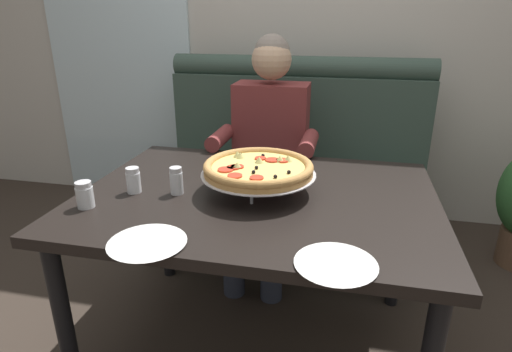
{
  "coord_description": "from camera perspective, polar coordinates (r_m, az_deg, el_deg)",
  "views": [
    {
      "loc": [
        0.32,
        -1.44,
        1.36
      ],
      "look_at": [
        -0.02,
        0.05,
        0.77
      ],
      "focal_mm": 29.5,
      "sensor_mm": 36.0,
      "label": 1
    }
  ],
  "objects": [
    {
      "name": "shaker_parmesan",
      "position": [
        1.61,
        -10.73,
        -0.88
      ],
      "size": [
        0.05,
        0.05,
        0.11
      ],
      "color": "white",
      "rests_on": "dining_table"
    },
    {
      "name": "pizza",
      "position": [
        1.58,
        0.42,
        1.01
      ],
      "size": [
        0.44,
        0.44,
        0.13
      ],
      "color": "silver",
      "rests_on": "dining_table"
    },
    {
      "name": "ground_plane",
      "position": [
        2.0,
        0.15,
        -21.79
      ],
      "size": [
        16.0,
        16.0,
        0.0
      ],
      "primitive_type": "plane",
      "color": "#382D26"
    },
    {
      "name": "diner_main",
      "position": [
        2.27,
        1.58,
        4.3
      ],
      "size": [
        0.54,
        0.64,
        1.27
      ],
      "color": "#2D3342",
      "rests_on": "ground_plane"
    },
    {
      "name": "shaker_oregano",
      "position": [
        1.59,
        -22.18,
        -2.59
      ],
      "size": [
        0.06,
        0.06,
        0.1
      ],
      "color": "white",
      "rests_on": "dining_table"
    },
    {
      "name": "dining_table",
      "position": [
        1.63,
        0.17,
        -4.84
      ],
      "size": [
        1.34,
        0.99,
        0.72
      ],
      "color": "black",
      "rests_on": "ground_plane"
    },
    {
      "name": "booth_bench",
      "position": [
        2.61,
        4.72,
        -0.78
      ],
      "size": [
        1.62,
        0.78,
        1.13
      ],
      "color": "#384C42",
      "rests_on": "ground_plane"
    },
    {
      "name": "plate_near_left",
      "position": [
        1.3,
        -14.56,
        -8.49
      ],
      "size": [
        0.24,
        0.24,
        0.02
      ],
      "color": "white",
      "rests_on": "dining_table"
    },
    {
      "name": "plate_near_right",
      "position": [
        1.18,
        10.77,
        -11.36
      ],
      "size": [
        0.23,
        0.23,
        0.02
      ],
      "color": "white",
      "rests_on": "dining_table"
    },
    {
      "name": "back_wall_with_window",
      "position": [
        2.99,
        6.99,
        21.54
      ],
      "size": [
        6.0,
        0.12,
        2.8
      ],
      "primitive_type": "cube",
      "color": "beige",
      "rests_on": "ground_plane"
    },
    {
      "name": "window_panel",
      "position": [
        3.35,
        -18.7,
        20.59
      ],
      "size": [
        1.1,
        0.02,
        2.8
      ],
      "primitive_type": "cube",
      "color": "white",
      "rests_on": "ground_plane"
    },
    {
      "name": "shaker_pepper_flakes",
      "position": [
        1.67,
        -16.27,
        -0.76
      ],
      "size": [
        0.05,
        0.05,
        0.1
      ],
      "color": "white",
      "rests_on": "dining_table"
    }
  ]
}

